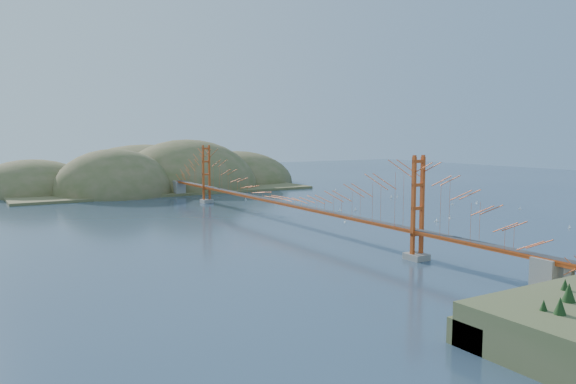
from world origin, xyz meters
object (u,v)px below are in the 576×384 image
sailboat_2 (569,228)px  sailboat_1 (340,210)px  bridge (281,179)px  fort (569,292)px  sailboat_0 (345,222)px

sailboat_2 → sailboat_1: bearing=118.6°
bridge → fort: 48.40m
fort → sailboat_0: (8.52, 43.02, -0.52)m
bridge → sailboat_1: 18.62m
fort → sailboat_1: fort is taller
fort → sailboat_1: bearing=73.8°
bridge → fort: (0.40, -47.98, -6.34)m
sailboat_0 → sailboat_2: size_ratio=1.15×
fort → sailboat_0: fort is taller
sailboat_1 → sailboat_2: bearing=-61.4°
sailboat_2 → bridge: bearing=142.0°
sailboat_0 → sailboat_2: 33.21m
fort → sailboat_0: size_ratio=5.55×
sailboat_2 → fort: bearing=-147.6°
sailboat_0 → sailboat_2: sailboat_0 is taller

